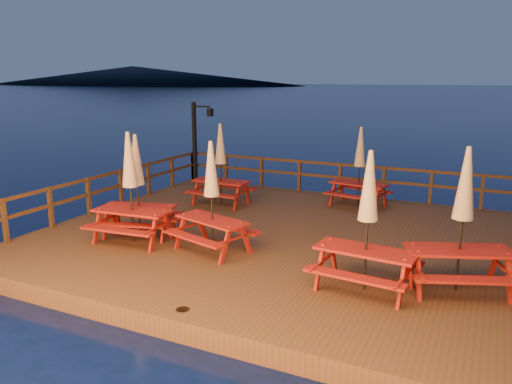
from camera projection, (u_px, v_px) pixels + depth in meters
ground at (284, 250)px, 12.76m from camera, size 500.00×500.00×0.00m
deck at (284, 242)px, 12.71m from camera, size 12.00×10.00×0.40m
deck_piles at (284, 261)px, 12.83m from camera, size 11.44×9.44×1.40m
railing at (309, 191)px, 14.05m from camera, size 11.80×9.75×1.10m
lamp_post at (198, 135)px, 18.53m from camera, size 0.85×0.18×3.00m
headland_left at (133, 75)px, 246.04m from camera, size 180.00×84.00×9.00m
picnic_table_0 at (212, 195)px, 11.23m from camera, size 2.12×1.90×2.55m
picnic_table_1 at (368, 219)px, 9.13m from camera, size 1.98×1.68×2.66m
picnic_table_2 at (130, 186)px, 11.85m from camera, size 2.01×1.71×2.68m
picnic_table_3 at (462, 218)px, 9.08m from camera, size 2.36×2.17×2.73m
picnic_table_4 at (137, 184)px, 12.34m from camera, size 2.13×1.92×2.57m
picnic_table_5 at (360, 166)px, 15.18m from camera, size 1.93×1.68×2.46m
picnic_table_6 at (221, 163)px, 15.42m from camera, size 1.79×1.48×2.53m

